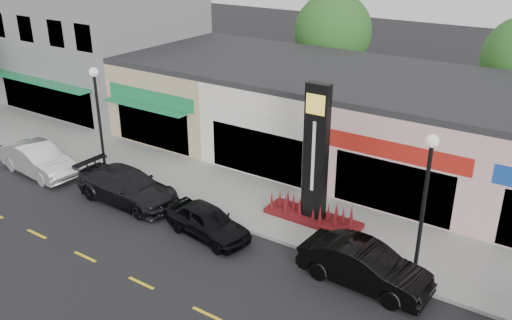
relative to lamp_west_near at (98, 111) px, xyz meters
The scene contains 15 objects.
ground 9.07m from the lamp_west_near, 17.35° to the right, with size 120.00×120.00×0.00m, color black.
sidewalk 8.89m from the lamp_west_near, 13.02° to the left, with size 52.00×4.30×0.15m, color gray.
curb 8.70m from the lamp_west_near, ahead, with size 52.00×0.20×0.15m, color gray.
building_grey_2story 13.45m from the lamp_west_near, 138.08° to the left, with size 12.00×10.95×8.30m.
shop_beige 9.04m from the lamp_west_near, 93.19° to the left, with size 7.00×10.85×4.80m.
shop_cream 11.13m from the lamp_west_near, 54.08° to the left, with size 7.00×10.01×4.80m.
shop_pink_w 16.25m from the lamp_west_near, 33.61° to the left, with size 7.00×10.01×4.80m.
tree_rear_west 17.55m from the lamp_west_near, 76.76° to the left, with size 5.20×5.20×7.83m.
lamp_west_near is the anchor object (origin of this frame).
lamp_east_near 16.00m from the lamp_west_near, ahead, with size 0.44×0.44×5.47m.
pylon_sign 11.19m from the lamp_west_near, ahead, with size 4.20×1.30×6.00m.
car_white_van 4.37m from the lamp_west_near, 150.76° to the right, with size 4.79×1.67×1.58m, color white.
car_dark_sedan 4.25m from the lamp_west_near, 23.53° to the right, with size 5.31×2.16×1.54m, color black.
car_black_sedan 8.58m from the lamp_west_near, 11.62° to the right, with size 3.96×1.59×1.35m, color black.
car_black_conv 14.85m from the lamp_west_near, ahead, with size 4.68×1.63×1.54m, color black.
Camera 1 is at (12.32, -13.95, 11.64)m, focal length 38.00 mm.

